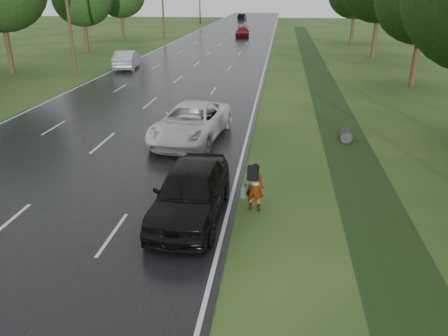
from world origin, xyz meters
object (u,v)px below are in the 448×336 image
white_pickup (191,122)px  silver_sedan (127,59)px  pedestrian (254,186)px  dark_sedan (191,191)px

white_pickup → silver_sedan: white_pickup is taller
white_pickup → silver_sedan: bearing=124.0°
pedestrian → silver_sedan: size_ratio=0.33×
pedestrian → white_pickup: size_ratio=0.27×
pedestrian → dark_sedan: size_ratio=0.33×
dark_sedan → silver_sedan: 29.42m
white_pickup → dark_sedan: dark_sedan is taller
pedestrian → silver_sedan: silver_sedan is taller
white_pickup → silver_sedan: (-9.89, 19.48, -0.03)m
dark_sedan → silver_sedan: dark_sedan is taller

